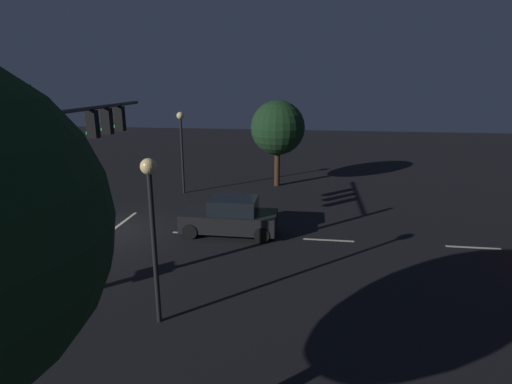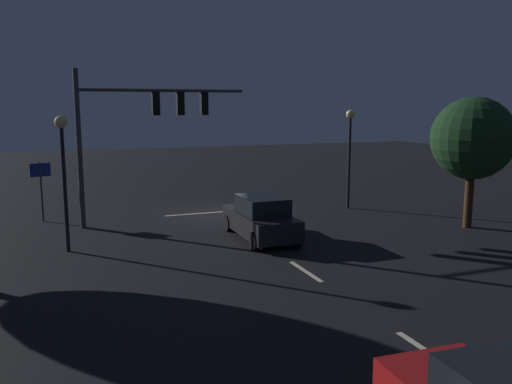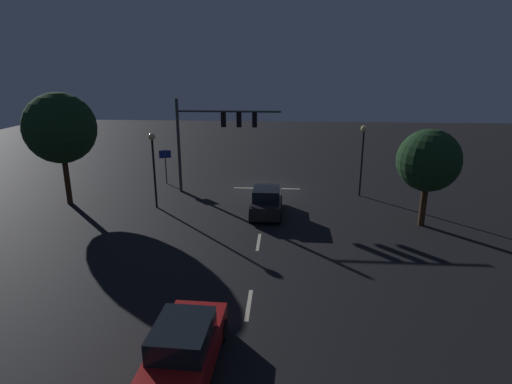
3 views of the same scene
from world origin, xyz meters
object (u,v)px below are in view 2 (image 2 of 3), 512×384
at_px(car_approaching, 261,219).
at_px(tree_left_near, 473,139).
at_px(traffic_signal_assembly, 142,118).
at_px(route_sign, 41,179).
at_px(street_lamp_right_kerb, 63,157).
at_px(street_lamp_left_kerb, 350,140).

height_order(car_approaching, tree_left_near, tree_left_near).
bearing_deg(tree_left_near, traffic_signal_assembly, -24.11).
distance_m(traffic_signal_assembly, car_approaching, 6.98).
relative_size(traffic_signal_assembly, tree_left_near, 1.32).
height_order(traffic_signal_assembly, car_approaching, traffic_signal_assembly).
distance_m(traffic_signal_assembly, route_sign, 5.42).
distance_m(street_lamp_right_kerb, route_sign, 5.94).
relative_size(car_approaching, tree_left_near, 0.79).
bearing_deg(car_approaching, street_lamp_right_kerb, -5.51).
xyz_separation_m(traffic_signal_assembly, street_lamp_right_kerb, (3.34, 3.69, -1.23)).
bearing_deg(street_lamp_left_kerb, street_lamp_right_kerb, 14.53).
xyz_separation_m(route_sign, tree_left_near, (-17.08, 7.73, 1.86)).
relative_size(traffic_signal_assembly, street_lamp_left_kerb, 1.48).
xyz_separation_m(traffic_signal_assembly, car_approaching, (-3.83, 4.38, -3.85)).
bearing_deg(street_lamp_right_kerb, street_lamp_left_kerb, -165.47).
distance_m(street_lamp_right_kerb, tree_left_near, 16.30).
xyz_separation_m(street_lamp_right_kerb, tree_left_near, (-16.17, 2.05, 0.39)).
bearing_deg(tree_left_near, car_approaching, -8.60).
distance_m(street_lamp_left_kerb, street_lamp_right_kerb, 14.02).
distance_m(traffic_signal_assembly, street_lamp_right_kerb, 5.13).
relative_size(street_lamp_left_kerb, tree_left_near, 0.89).
relative_size(traffic_signal_assembly, route_sign, 2.72).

